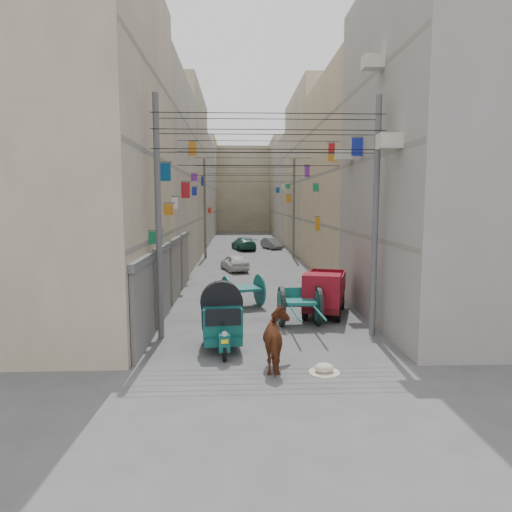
{
  "coord_description": "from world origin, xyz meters",
  "views": [
    {
      "loc": [
        -1.03,
        -9.08,
        4.56
      ],
      "look_at": [
        -0.38,
        6.5,
        2.7
      ],
      "focal_mm": 32.0,
      "sensor_mm": 36.0,
      "label": 1
    }
  ],
  "objects": [
    {
      "name": "distant_car_grey",
      "position": [
        2.36,
        35.0,
        0.53
      ],
      "size": [
        2.13,
        3.4,
        1.06
      ],
      "primitive_type": "imported",
      "rotation": [
        0.0,
        0.0,
        0.34
      ],
      "color": "#5A5F5E",
      "rests_on": "ground"
    },
    {
      "name": "ac_units",
      "position": [
        3.65,
        7.67,
        7.43
      ],
      "size": [
        0.7,
        6.55,
        3.35
      ],
      "color": "beige",
      "rests_on": "ground"
    },
    {
      "name": "mini_truck",
      "position": [
        2.41,
        8.62,
        0.87
      ],
      "size": [
        2.32,
        3.52,
        1.83
      ],
      "rotation": [
        0.0,
        0.0,
        -0.29
      ],
      "color": "black",
      "rests_on": "ground"
    },
    {
      "name": "end_cap_building",
      "position": [
        0.0,
        66.0,
        6.5
      ],
      "size": [
        22.0,
        10.0,
        13.0
      ],
      "primitive_type": "cube",
      "color": "#ABA487",
      "rests_on": "ground"
    },
    {
      "name": "second_cart",
      "position": [
        -0.78,
        10.33,
        0.75
      ],
      "size": [
        1.96,
        1.84,
        1.41
      ],
      "rotation": [
        0.0,
        0.0,
        0.32
      ],
      "color": "#155E59",
      "rests_on": "ground"
    },
    {
      "name": "distant_car_green",
      "position": [
        -0.38,
        34.17,
        0.61
      ],
      "size": [
        2.6,
        4.47,
        1.22
      ],
      "primitive_type": "imported",
      "rotation": [
        0.0,
        0.0,
        3.37
      ],
      "color": "#1C5444",
      "rests_on": "ground"
    },
    {
      "name": "horse",
      "position": [
        0.1,
        3.0,
        0.79
      ],
      "size": [
        0.9,
        1.89,
        1.58
      ],
      "primitive_type": "imported",
      "rotation": [
        0.0,
        0.0,
        3.17
      ],
      "color": "brown",
      "rests_on": "ground"
    },
    {
      "name": "shutters_left",
      "position": [
        -3.92,
        10.38,
        1.49
      ],
      "size": [
        0.18,
        14.4,
        2.88
      ],
      "color": "#47474C",
      "rests_on": "ground"
    },
    {
      "name": "building_row_right",
      "position": [
        8.0,
        34.13,
        6.46
      ],
      "size": [
        8.0,
        62.0,
        14.0
      ],
      "color": "gray",
      "rests_on": "ground"
    },
    {
      "name": "utility_poles",
      "position": [
        0.0,
        17.0,
        4.0
      ],
      "size": [
        7.4,
        22.2,
        8.0
      ],
      "color": "#545456",
      "rests_on": "ground"
    },
    {
      "name": "feed_sack",
      "position": [
        1.29,
        2.61,
        0.13
      ],
      "size": [
        0.52,
        0.42,
        0.26
      ],
      "primitive_type": "ellipsoid",
      "color": "beige",
      "rests_on": "ground"
    },
    {
      "name": "distant_car_white",
      "position": [
        -1.2,
        21.0,
        0.56
      ],
      "size": [
        2.18,
        3.51,
        1.11
      ],
      "primitive_type": "imported",
      "rotation": [
        0.0,
        0.0,
        3.43
      ],
      "color": "silver",
      "rests_on": "ground"
    },
    {
      "name": "signboards",
      "position": [
        -0.01,
        21.66,
        3.43
      ],
      "size": [
        8.22,
        40.52,
        5.67
      ],
      "color": "#18844D",
      "rests_on": "ground"
    },
    {
      "name": "ground",
      "position": [
        0.0,
        0.0,
        0.0
      ],
      "size": [
        140.0,
        140.0,
        0.0
      ],
      "primitive_type": "plane",
      "color": "#48474A",
      "rests_on": "ground"
    },
    {
      "name": "overhead_cables",
      "position": [
        0.0,
        14.4,
        6.77
      ],
      "size": [
        7.4,
        22.52,
        1.12
      ],
      "color": "black",
      "rests_on": "ground"
    },
    {
      "name": "auto_rickshaw",
      "position": [
        -1.51,
        4.77,
        0.95
      ],
      "size": [
        1.46,
        2.35,
        1.62
      ],
      "rotation": [
        0.0,
        0.0,
        0.09
      ],
      "color": "black",
      "rests_on": "ground"
    },
    {
      "name": "building_row_left",
      "position": [
        -8.0,
        34.13,
        6.46
      ],
      "size": [
        8.0,
        62.0,
        14.0
      ],
      "color": "#BAAB8C",
      "rests_on": "ground"
    },
    {
      "name": "tonga_cart",
      "position": [
        1.28,
        7.36,
        0.76
      ],
      "size": [
        1.59,
        3.27,
        1.46
      ],
      "rotation": [
        0.0,
        0.0,
        0.03
      ],
      "color": "black",
      "rests_on": "ground"
    }
  ]
}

